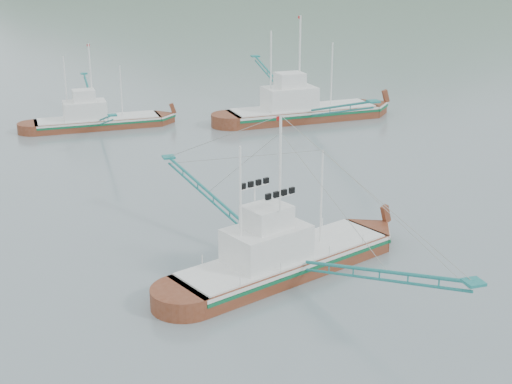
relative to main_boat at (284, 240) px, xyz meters
name	(u,v)px	position (x,y,z in m)	size (l,w,h in m)	color
ground	(290,279)	(0.03, -0.93, -1.98)	(1200.00, 1200.00, 0.00)	slate
main_boat	(284,240)	(0.00, 0.00, 0.00)	(13.93, 23.62, 9.91)	#612914
bg_boat_right	(301,105)	(15.00, 35.04, -0.35)	(16.36, 29.35, 11.87)	#612914
bg_boat_far	(96,116)	(-6.25, 38.36, -0.71)	(12.64, 22.85, 9.24)	#612914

